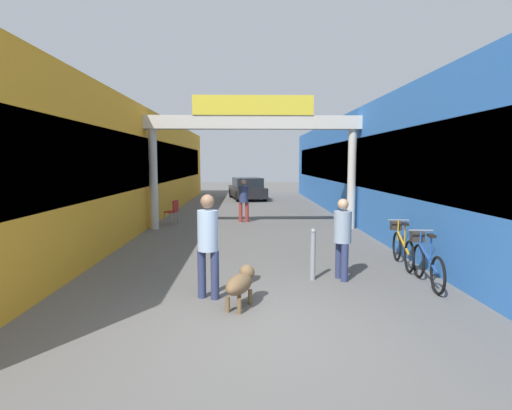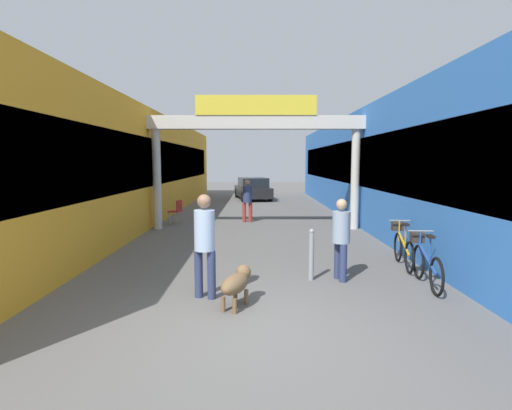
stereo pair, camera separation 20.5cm
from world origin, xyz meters
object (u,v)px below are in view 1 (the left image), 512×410
(bicycle_blue_nearest, at_px, (426,261))
(bollard_post_metal, at_px, (313,254))
(bicycle_orange_second, at_px, (402,245))
(pedestrian_carrying_crate, at_px, (244,198))
(dog_on_leash, at_px, (241,283))
(parked_car_black, at_px, (247,189))
(pedestrian_with_dog, at_px, (208,239))
(pedestrian_companion, at_px, (342,234))
(cafe_chair_red_nearer, at_px, (173,210))

(bicycle_blue_nearest, xyz_separation_m, bollard_post_metal, (-2.07, 0.29, 0.08))
(bicycle_orange_second, bearing_deg, pedestrian_carrying_crate, 118.74)
(dog_on_leash, distance_m, parked_car_black, 18.24)
(dog_on_leash, height_order, parked_car_black, parked_car_black)
(pedestrian_with_dog, xyz_separation_m, dog_on_leash, (0.55, -0.40, -0.62))
(bicycle_blue_nearest, bearing_deg, bicycle_orange_second, 86.75)
(pedestrian_with_dog, bearing_deg, pedestrian_carrying_crate, 86.52)
(pedestrian_carrying_crate, bearing_deg, dog_on_leash, -89.82)
(bicycle_blue_nearest, height_order, parked_car_black, parked_car_black)
(pedestrian_companion, distance_m, dog_on_leash, 2.45)
(pedestrian_carrying_crate, xyz_separation_m, dog_on_leash, (0.03, -8.97, -0.53))
(pedestrian_with_dog, height_order, bicycle_orange_second, pedestrian_with_dog)
(pedestrian_carrying_crate, bearing_deg, cafe_chair_red_nearer, -167.89)
(dog_on_leash, bearing_deg, pedestrian_carrying_crate, 90.18)
(bollard_post_metal, xyz_separation_m, cafe_chair_red_nearer, (-3.97, 7.00, 0.03))
(pedestrian_companion, relative_size, bicycle_orange_second, 0.94)
(cafe_chair_red_nearer, bearing_deg, bicycle_orange_second, -44.00)
(bicycle_orange_second, bearing_deg, bollard_post_metal, -153.28)
(bollard_post_metal, relative_size, cafe_chair_red_nearer, 1.13)
(dog_on_leash, xyz_separation_m, bicycle_blue_nearest, (3.44, 1.12, 0.05))
(pedestrian_companion, distance_m, bicycle_orange_second, 1.98)
(bollard_post_metal, bearing_deg, dog_on_leash, -134.03)
(pedestrian_with_dog, relative_size, bicycle_blue_nearest, 1.04)
(pedestrian_companion, xyz_separation_m, cafe_chair_red_nearer, (-4.54, 7.00, -0.35))
(pedestrian_with_dog, relative_size, dog_on_leash, 2.01)
(pedestrian_companion, xyz_separation_m, bicycle_orange_second, (1.59, 1.08, -0.46))
(dog_on_leash, bearing_deg, pedestrian_companion, 36.21)
(pedestrian_with_dog, height_order, bollard_post_metal, pedestrian_with_dog)
(pedestrian_carrying_crate, distance_m, dog_on_leash, 8.98)
(pedestrian_companion, bearing_deg, pedestrian_with_dog, -157.75)
(pedestrian_with_dog, distance_m, cafe_chair_red_nearer, 8.29)
(pedestrian_with_dog, bearing_deg, parked_car_black, 87.90)
(bicycle_orange_second, xyz_separation_m, cafe_chair_red_nearer, (-6.12, 5.91, 0.10))
(dog_on_leash, relative_size, bollard_post_metal, 0.86)
(pedestrian_companion, height_order, bollard_post_metal, pedestrian_companion)
(pedestrian_companion, relative_size, bollard_post_metal, 1.57)
(dog_on_leash, height_order, bicycle_orange_second, bicycle_orange_second)
(bicycle_orange_second, relative_size, parked_car_black, 0.40)
(dog_on_leash, xyz_separation_m, bollard_post_metal, (1.37, 1.42, 0.13))
(bicycle_blue_nearest, bearing_deg, cafe_chair_red_nearer, 129.67)
(pedestrian_carrying_crate, xyz_separation_m, bollard_post_metal, (1.40, -7.55, -0.40))
(bollard_post_metal, distance_m, cafe_chair_red_nearer, 8.05)
(pedestrian_with_dog, relative_size, bollard_post_metal, 1.74)
(pedestrian_carrying_crate, bearing_deg, bollard_post_metal, -79.51)
(pedestrian_companion, xyz_separation_m, pedestrian_carrying_crate, (-1.96, 7.55, 0.02))
(dog_on_leash, distance_m, bicycle_orange_second, 4.32)
(dog_on_leash, bearing_deg, bollard_post_metal, 45.97)
(parked_car_black, bearing_deg, pedestrian_with_dog, -92.10)
(bicycle_orange_second, distance_m, parked_car_black, 16.10)
(bicycle_orange_second, xyz_separation_m, bollard_post_metal, (-2.15, -1.08, 0.08))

